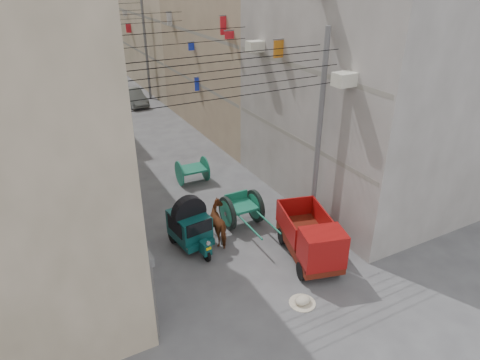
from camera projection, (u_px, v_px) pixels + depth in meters
building_row_right at (170, 6)px, 39.00m from camera, size 8.00×62.00×14.00m
shutters_left at (100, 192)px, 17.50m from camera, size 0.18×14.40×2.88m
signboards at (121, 77)px, 27.17m from camera, size 8.22×40.52×5.67m
ac_units at (300, 36)px, 15.87m from camera, size 0.70×6.55×3.35m
utility_poles at (141, 84)px, 23.24m from camera, size 7.40×22.20×8.00m
overhead_cables at (151, 38)px, 19.95m from camera, size 7.40×22.52×1.12m
auto_rickshaw at (190, 224)px, 16.29m from camera, size 1.51×2.38×1.63m
tonga_cart at (242, 209)px, 17.77m from camera, size 1.53×3.13×1.41m
mini_truck at (313, 244)px, 15.27m from camera, size 2.31×3.61×1.88m
second_cart at (192, 170)px, 21.28m from camera, size 1.47×1.31×1.26m
feed_sack at (303, 300)px, 13.79m from camera, size 0.54×0.43×0.27m
horse at (221, 223)px, 16.79m from camera, size 0.92×1.79×1.46m
distant_car_white at (77, 109)px, 30.61m from camera, size 1.70×3.66×1.21m
distant_car_grey at (133, 97)px, 33.35m from camera, size 1.55×3.78×1.22m
distant_car_green at (78, 72)px, 41.10m from camera, size 2.12×4.49×1.27m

